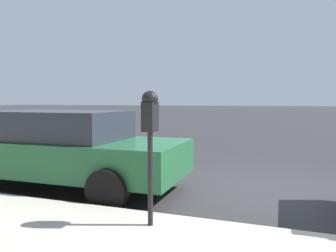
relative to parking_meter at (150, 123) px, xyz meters
name	(u,v)px	position (x,y,z in m)	size (l,w,h in m)	color
ground_plane	(256,189)	(2.63, -0.99, -1.36)	(220.00, 220.00, 0.00)	#2B2B2D
parking_meter	(150,123)	(0.00, 0.00, 0.00)	(0.21, 0.19, 1.57)	black
car_green	(63,148)	(1.51, 2.38, -0.60)	(2.02, 4.41, 1.43)	#1E5B33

